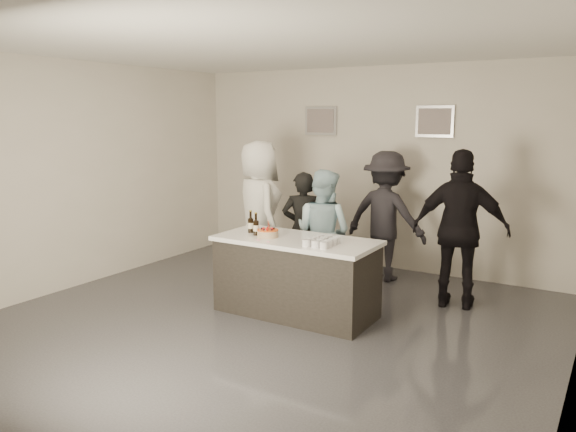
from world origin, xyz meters
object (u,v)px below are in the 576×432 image
object	(u,v)px
bar_counter	(296,276)
person_guest_right	(461,230)
beer_bottle_b	(256,224)
person_main_black	(303,230)
cake	(268,234)
person_main_blue	(323,232)
beer_bottle_a	(251,222)
person_guest_left	(259,211)
person_guest_back	(386,216)

from	to	relation	value
bar_counter	person_guest_right	bearing A→B (deg)	38.62
beer_bottle_b	person_main_black	xyz separation A→B (m)	(0.01, 1.09, -0.25)
bar_counter	person_main_black	xyz separation A→B (m)	(-0.48, 1.00, 0.33)
cake	person_main_blue	bearing A→B (deg)	77.55
person_guest_right	person_main_blue	bearing A→B (deg)	3.12
beer_bottle_a	person_guest_left	bearing A→B (deg)	119.14
cake	bar_counter	bearing A→B (deg)	19.25
cake	beer_bottle_b	world-z (taller)	beer_bottle_b
beer_bottle_a	person_main_blue	world-z (taller)	person_main_blue
beer_bottle_a	bar_counter	bearing A→B (deg)	0.17
beer_bottle_a	person_guest_back	bearing A→B (deg)	62.44
beer_bottle_a	person_main_black	xyz separation A→B (m)	(0.15, 1.00, -0.25)
person_guest_right	cake	bearing A→B (deg)	26.08
person_guest_back	person_guest_left	bearing A→B (deg)	33.78
bar_counter	person_guest_back	xyz separation A→B (m)	(0.35, 1.87, 0.45)
beer_bottle_b	person_main_blue	distance (m)	1.05
beer_bottle_b	person_main_black	distance (m)	1.12
cake	person_main_blue	world-z (taller)	person_main_blue
person_main_blue	person_guest_back	size ratio (longest dim) A/B	0.89
beer_bottle_a	beer_bottle_b	xyz separation A→B (m)	(0.14, -0.09, 0.00)
person_guest_right	person_guest_back	world-z (taller)	person_guest_right
person_main_black	person_guest_back	xyz separation A→B (m)	(0.83, 0.87, 0.13)
bar_counter	person_main_black	world-z (taller)	person_main_black
bar_counter	person_main_blue	distance (m)	0.93
beer_bottle_b	person_guest_back	world-z (taller)	person_guest_back
person_guest_right	person_guest_back	xyz separation A→B (m)	(-1.19, 0.64, -0.05)
beer_bottle_a	beer_bottle_b	size ratio (longest dim) A/B	1.00
person_main_black	person_guest_left	xyz separation A→B (m)	(-0.70, -0.01, 0.20)
person_main_blue	person_guest_left	distance (m)	1.10
beer_bottle_a	cake	bearing A→B (deg)	-18.91
cake	person_main_black	world-z (taller)	person_main_black
bar_counter	beer_bottle_b	distance (m)	0.77
beer_bottle_a	person_guest_left	world-z (taller)	person_guest_left
beer_bottle_a	person_main_black	bearing A→B (deg)	81.51
beer_bottle_b	beer_bottle_a	bearing A→B (deg)	146.86
cake	person_guest_left	distance (m)	1.40
beer_bottle_a	person_main_blue	xyz separation A→B (m)	(0.53, 0.85, -0.22)
bar_counter	person_main_black	bearing A→B (deg)	115.73
person_main_black	beer_bottle_a	bearing A→B (deg)	57.04
cake	person_guest_back	distance (m)	2.08
cake	person_guest_right	distance (m)	2.28
person_main_blue	bar_counter	bearing A→B (deg)	102.36
person_main_blue	person_guest_left	size ratio (longest dim) A/B	0.83
beer_bottle_a	person_main_blue	distance (m)	1.03
beer_bottle_a	person_guest_left	xyz separation A→B (m)	(-0.55, 0.99, -0.06)
cake	person_guest_back	world-z (taller)	person_guest_back
bar_counter	person_guest_left	world-z (taller)	person_guest_left
cake	person_guest_right	world-z (taller)	person_guest_right
person_main_blue	person_guest_back	world-z (taller)	person_guest_back
person_main_black	person_guest_back	size ratio (longest dim) A/B	0.86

